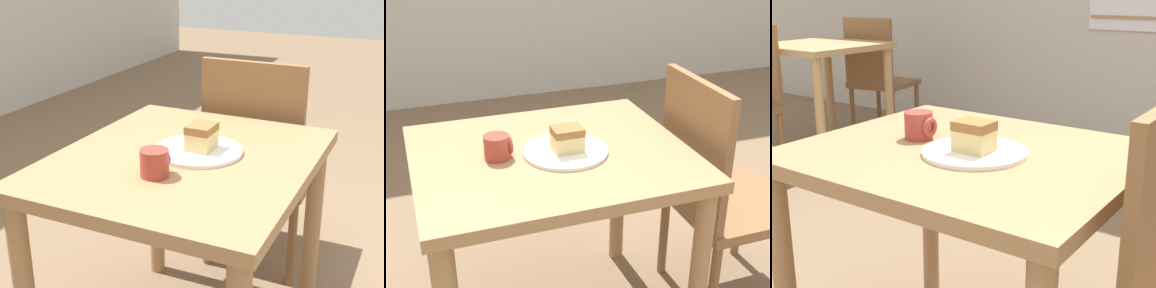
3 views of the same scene
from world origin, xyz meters
The scene contains 5 objects.
dining_table_near centered at (-0.12, 0.42, 0.61)m, with size 0.88×0.75×0.72m.
chair_near_window centered at (0.52, 0.39, 0.48)m, with size 0.43×0.43×0.92m.
plate centered at (-0.08, 0.40, 0.73)m, with size 0.27×0.27×0.01m.
cake_slice centered at (-0.08, 0.39, 0.78)m, with size 0.09×0.08×0.08m.
coffee_mug centered at (-0.29, 0.43, 0.76)m, with size 0.09×0.08×0.08m.
Camera 1 is at (-1.47, -0.24, 1.32)m, focal length 50.00 mm.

